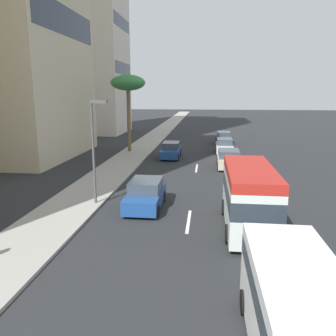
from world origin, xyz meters
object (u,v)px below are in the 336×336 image
car_third (171,150)px  street_lamp (95,139)px  car_sixth (228,159)px  car_second (224,146)px  van_seventh (294,303)px  car_fourth (223,138)px  palm_tree (128,84)px  car_fifth (146,195)px  minibus_lead (249,195)px

car_third → street_lamp: bearing=-10.0°
car_third → car_sixth: size_ratio=0.93×
car_second → van_seventh: size_ratio=0.88×
car_fourth → palm_tree: bearing=126.4°
car_third → car_sixth: (-3.87, -5.49, 0.00)m
car_fourth → palm_tree: 14.63m
car_fourth → palm_tree: size_ratio=0.53×
car_fourth → car_fifth: size_ratio=1.04×
car_third → street_lamp: street_lamp is taller
car_second → car_sixth: (-7.35, -0.03, -0.01)m
car_second → car_sixth: bearing=-179.8°
car_third → car_fifth: 15.26m
street_lamp → palm_tree: bearing=7.0°
car_fourth → car_sixth: car_sixth is taller
palm_tree → car_second: bearing=-85.4°
car_third → van_seventh: 26.54m
car_fourth → van_seventh: (-36.32, -0.11, 0.67)m
minibus_lead → van_seventh: (-8.15, -0.16, -0.25)m
car_fifth → van_seventh: size_ratio=0.84×
car_second → van_seventh: 29.39m
car_second → street_lamp: (-18.71, 8.14, 3.13)m
car_fifth → van_seventh: van_seventh is taller
car_second → car_fourth: car_second is taller
minibus_lead → car_fourth: size_ratio=1.42×
car_sixth → street_lamp: 14.34m
car_fourth → palm_tree: palm_tree is taller
car_fourth → minibus_lead: bearing=179.9°
car_third → car_fifth: car_fifth is taller
van_seventh → palm_tree: size_ratio=0.62×
minibus_lead → car_third: bearing=17.5°
car_third → street_lamp: 15.78m
minibus_lead → car_fourth: minibus_lead is taller
minibus_lead → car_sixth: size_ratio=1.38×
car_second → palm_tree: palm_tree is taller
car_third → car_fourth: 11.86m
car_third → palm_tree: size_ratio=0.52×
car_second → car_sixth: car_second is taller
car_second → car_third: 6.47m
van_seventh → palm_tree: palm_tree is taller
minibus_lead → car_second: bearing=0.4°
van_seventh → minibus_lead: bearing=1.2°
palm_tree → car_fifth: bearing=-164.3°
car_second → car_third: (-3.48, 5.46, -0.02)m
car_third → van_seventh: bearing=12.6°
minibus_lead → car_sixth: 13.91m
minibus_lead → car_fifth: 6.06m
palm_tree → street_lamp: bearing=-173.0°
car_fifth → street_lamp: (0.03, 2.85, 3.14)m
car_second → car_fifth: car_second is taller
palm_tree → street_lamp: palm_tree is taller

